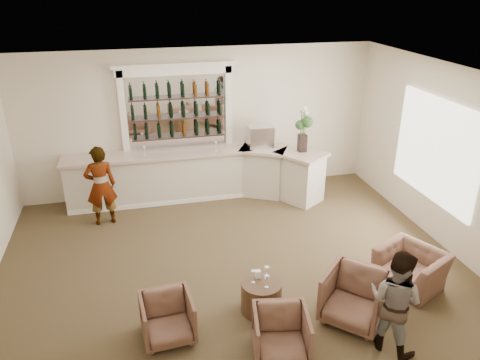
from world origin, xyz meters
The scene contains 19 objects.
ground centered at (0.00, 0.00, 0.00)m, with size 8.00×8.00×0.00m, color brown.
room_shell centered at (0.16, 0.71, 2.34)m, with size 8.04×7.02×3.32m.
bar_counter centered at (-0.16, 3.00, 0.57)m, with size 5.72×1.80×1.14m.
back_bar_alcove centered at (-0.50, 3.41, 2.03)m, with size 2.64×0.25×3.00m.
cocktail_table centered at (0.16, -1.11, 0.25)m, with size 0.62×0.62×0.50m, color brown.
sommelier centered at (-2.21, 2.29, 0.83)m, with size 0.61×0.40×1.67m, color gray.
guest centered at (1.66, -2.25, 0.75)m, with size 0.73×0.57×1.51m, color gray.
armchair_left centered at (-1.26, -1.36, 0.33)m, with size 0.70×0.72×0.65m, color brown.
armchair_center centered at (0.16, -2.05, 0.34)m, with size 0.72×0.74×0.67m, color brown.
armchair_right centered at (1.43, -1.63, 0.40)m, with size 0.84×0.87×0.79m, color brown.
armchair_far centered at (2.70, -1.07, 0.32)m, with size 0.99×0.86×0.64m, color brown.
espresso_machine centered at (1.28, 2.99, 1.38)m, with size 0.55×0.47×0.49m, color silver.
flower_vase centered at (2.09, 2.47, 1.71)m, with size 0.27×0.27×1.01m.
wine_glass_bar_left centered at (-1.28, 3.00, 1.25)m, with size 0.07×0.07×0.21m, color white, non-canonical shape.
wine_glass_bar_right centered at (0.26, 2.95, 1.25)m, with size 0.07×0.07×0.21m, color white, non-canonical shape.
wine_glass_tbl_a centered at (0.04, -1.08, 0.60)m, with size 0.07×0.07×0.21m, color white, non-canonical shape.
wine_glass_tbl_b centered at (0.26, -1.03, 0.60)m, with size 0.07×0.07×0.21m, color white, non-canonical shape.
wine_glass_tbl_c centered at (0.20, -1.24, 0.60)m, with size 0.07×0.07×0.21m, color white, non-canonical shape.
napkin_holder centered at (0.14, -0.97, 0.56)m, with size 0.08×0.08×0.12m, color white.
Camera 1 is at (-1.49, -6.62, 4.68)m, focal length 35.00 mm.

